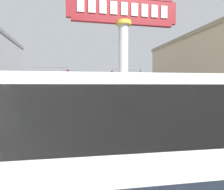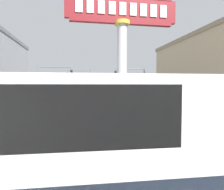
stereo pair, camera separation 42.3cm
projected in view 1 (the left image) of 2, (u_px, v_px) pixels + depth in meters
ground_plane at (154, 177)px, 6.85m from camera, size 160.00×160.00×0.00m
median_strip at (94, 111)px, 24.44m from camera, size 1.83×52.00×0.14m
sidewalk_left at (15, 115)px, 20.70m from camera, size 2.42×60.00×0.18m
sidewalk_right at (166, 111)px, 24.27m from camera, size 2.42×60.00×0.18m
lane_markings at (96, 113)px, 23.12m from camera, size 8.57×52.00×0.01m
district_sign at (123, 79)px, 10.71m from camera, size 6.12×1.46×7.97m
traffic_light_left_side at (47, 79)px, 27.31m from camera, size 4.86×0.46×6.20m
traffic_light_right_side at (130, 79)px, 30.34m from camera, size 4.86×0.46×6.20m
traffic_light_median_far at (78, 80)px, 33.60m from camera, size 4.20×0.46×6.20m
suv_near_right_lane at (131, 101)px, 28.95m from camera, size 2.11×4.67×1.90m
sedan_far_right_lane at (182, 116)px, 15.53m from camera, size 1.92×4.34×1.53m
suv_near_left_lane at (128, 109)px, 18.94m from camera, size 2.10×4.67×1.90m
bus_mid_left_lane at (80, 127)px, 6.34m from camera, size 2.97×11.29×3.26m
pedestrian_far_side at (7, 111)px, 16.17m from camera, size 0.31×0.44×1.65m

